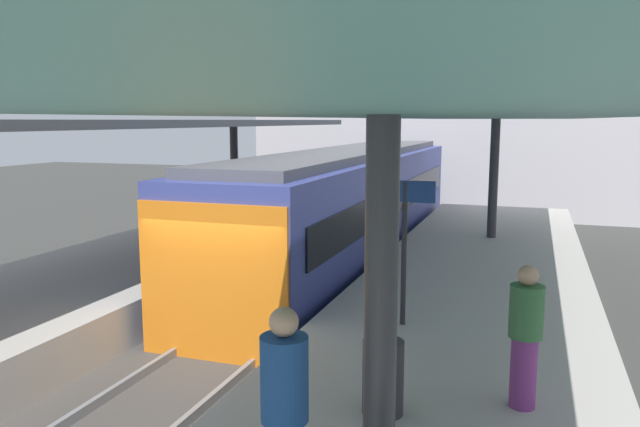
{
  "coord_description": "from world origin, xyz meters",
  "views": [
    {
      "loc": [
        4.79,
        -9.06,
        4.1
      ],
      "look_at": [
        -0.13,
        5.08,
        1.82
      ],
      "focal_mm": 34.55,
      "sensor_mm": 36.0,
      "label": 1
    }
  ],
  "objects_px": {
    "litter_bin": "(383,377)",
    "passenger_near_bench": "(525,335)",
    "commuter_train": "(351,206)",
    "platform_sign": "(405,220)",
    "passenger_mid_platform": "(285,416)"
  },
  "relations": [
    {
      "from": "passenger_near_bench",
      "to": "passenger_mid_platform",
      "type": "relative_size",
      "value": 0.9
    },
    {
      "from": "commuter_train",
      "to": "litter_bin",
      "type": "distance_m",
      "value": 10.88
    },
    {
      "from": "passenger_mid_platform",
      "to": "passenger_near_bench",
      "type": "bearing_deg",
      "value": 58.51
    },
    {
      "from": "commuter_train",
      "to": "litter_bin",
      "type": "bearing_deg",
      "value": -71.86
    },
    {
      "from": "platform_sign",
      "to": "litter_bin",
      "type": "relative_size",
      "value": 2.76
    },
    {
      "from": "commuter_train",
      "to": "passenger_mid_platform",
      "type": "xyz_separation_m",
      "value": [
        3.12,
        -12.41,
        0.18
      ]
    },
    {
      "from": "platform_sign",
      "to": "passenger_mid_platform",
      "type": "xyz_separation_m",
      "value": [
        0.12,
        -5.0,
        -0.71
      ]
    },
    {
      "from": "litter_bin",
      "to": "passenger_near_bench",
      "type": "distance_m",
      "value": 1.6
    },
    {
      "from": "litter_bin",
      "to": "commuter_train",
      "type": "bearing_deg",
      "value": 108.14
    },
    {
      "from": "passenger_near_bench",
      "to": "passenger_mid_platform",
      "type": "height_order",
      "value": "passenger_mid_platform"
    },
    {
      "from": "passenger_mid_platform",
      "to": "commuter_train",
      "type": "bearing_deg",
      "value": 104.12
    },
    {
      "from": "platform_sign",
      "to": "passenger_near_bench",
      "type": "relative_size",
      "value": 1.4
    },
    {
      "from": "commuter_train",
      "to": "passenger_near_bench",
      "type": "height_order",
      "value": "commuter_train"
    },
    {
      "from": "passenger_mid_platform",
      "to": "platform_sign",
      "type": "bearing_deg",
      "value": 91.39
    },
    {
      "from": "litter_bin",
      "to": "passenger_near_bench",
      "type": "xyz_separation_m",
      "value": [
        1.4,
        0.64,
        0.42
      ]
    }
  ]
}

